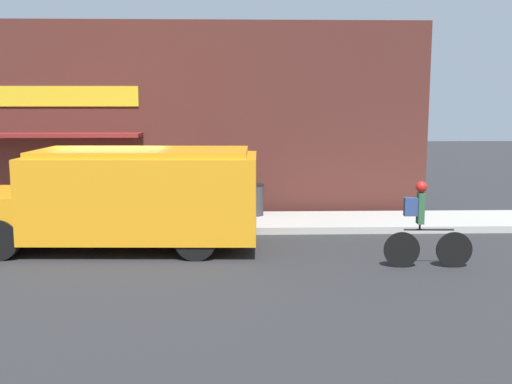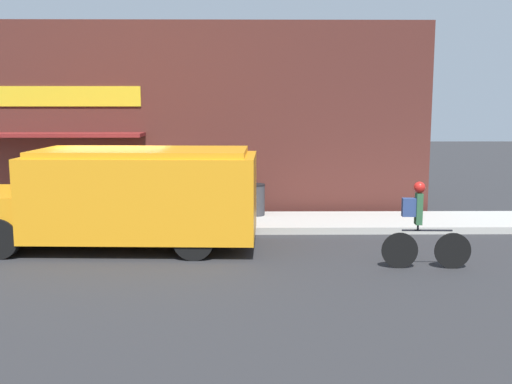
{
  "view_description": "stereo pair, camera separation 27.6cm",
  "coord_description": "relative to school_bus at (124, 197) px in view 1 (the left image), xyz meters",
  "views": [
    {
      "loc": [
        2.97,
        -14.42,
        3.25
      ],
      "look_at": [
        3.42,
        -0.2,
        1.1
      ],
      "focal_mm": 42.0,
      "sensor_mm": 36.0,
      "label": 1
    },
    {
      "loc": [
        3.25,
        -14.42,
        3.25
      ],
      "look_at": [
        3.42,
        -0.2,
        1.1
      ],
      "focal_mm": 42.0,
      "sensor_mm": 36.0,
      "label": 2
    }
  ],
  "objects": [
    {
      "name": "sidewalk",
      "position": [
        -0.46,
        2.39,
        -1.08
      ],
      "size": [
        28.0,
        2.23,
        0.17
      ],
      "color": "#ADAAA3",
      "rests_on": "ground_plane"
    },
    {
      "name": "school_bus",
      "position": [
        0.0,
        0.0,
        0.0
      ],
      "size": [
        6.65,
        2.89,
        2.22
      ],
      "rotation": [
        0.0,
        0.0,
        -0.04
      ],
      "color": "orange",
      "rests_on": "ground_plane"
    },
    {
      "name": "ground_plane",
      "position": [
        -0.46,
        1.28,
        -1.17
      ],
      "size": [
        70.0,
        70.0,
        0.0
      ],
      "primitive_type": "plane",
      "color": "#2B2B2D"
    },
    {
      "name": "trash_bin",
      "position": [
        2.96,
        2.97,
        -0.56
      ],
      "size": [
        0.55,
        0.55,
        0.86
      ],
      "color": "#38383D",
      "rests_on": "sidewalk"
    },
    {
      "name": "storefront",
      "position": [
        -0.52,
        3.92,
        1.57
      ],
      "size": [
        16.86,
        1.1,
        5.49
      ],
      "color": "#4C231E",
      "rests_on": "ground_plane"
    },
    {
      "name": "cyclist",
      "position": [
        6.16,
        -1.75,
        -0.34
      ],
      "size": [
        1.75,
        0.22,
        1.72
      ],
      "rotation": [
        0.0,
        0.0,
        -0.04
      ],
      "color": "black",
      "rests_on": "ground_plane"
    }
  ]
}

